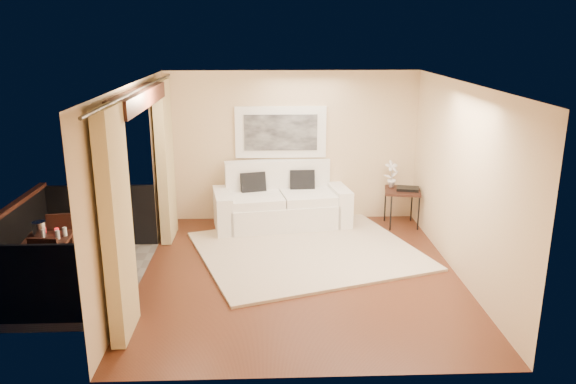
{
  "coord_description": "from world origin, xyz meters",
  "views": [
    {
      "loc": [
        -0.46,
        -7.42,
        3.4
      ],
      "look_at": [
        -0.15,
        0.61,
        1.05
      ],
      "focal_mm": 35.0,
      "sensor_mm": 36.0,
      "label": 1
    }
  ],
  "objects_px": {
    "orchid": "(392,174)",
    "balcony_chair_far": "(64,237)",
    "side_table": "(402,193)",
    "bistro_table": "(48,244)",
    "sofa": "(281,204)",
    "balcony_chair_near": "(42,269)",
    "ice_bucket": "(39,229)"
  },
  "relations": [
    {
      "from": "side_table",
      "to": "bistro_table",
      "type": "relative_size",
      "value": 1.05
    },
    {
      "from": "balcony_chair_near",
      "to": "ice_bucket",
      "type": "distance_m",
      "value": 0.83
    },
    {
      "from": "ice_bucket",
      "to": "orchid",
      "type": "bearing_deg",
      "value": 23.34
    },
    {
      "from": "side_table",
      "to": "balcony_chair_near",
      "type": "relative_size",
      "value": 0.8
    },
    {
      "from": "orchid",
      "to": "balcony_chair_far",
      "type": "distance_m",
      "value": 5.5
    },
    {
      "from": "bistro_table",
      "to": "orchid",
      "type": "bearing_deg",
      "value": 24.57
    },
    {
      "from": "orchid",
      "to": "bistro_table",
      "type": "height_order",
      "value": "orchid"
    },
    {
      "from": "sofa",
      "to": "bistro_table",
      "type": "bearing_deg",
      "value": -153.42
    },
    {
      "from": "orchid",
      "to": "bistro_table",
      "type": "relative_size",
      "value": 0.71
    },
    {
      "from": "balcony_chair_far",
      "to": "ice_bucket",
      "type": "xyz_separation_m",
      "value": [
        -0.19,
        -0.35,
        0.26
      ]
    },
    {
      "from": "orchid",
      "to": "bistro_table",
      "type": "distance_m",
      "value": 5.72
    },
    {
      "from": "orchid",
      "to": "balcony_chair_far",
      "type": "height_order",
      "value": "orchid"
    },
    {
      "from": "sofa",
      "to": "orchid",
      "type": "distance_m",
      "value": 2.05
    },
    {
      "from": "sofa",
      "to": "bistro_table",
      "type": "height_order",
      "value": "sofa"
    },
    {
      "from": "side_table",
      "to": "balcony_chair_far",
      "type": "relative_size",
      "value": 0.79
    },
    {
      "from": "bistro_table",
      "to": "balcony_chair_near",
      "type": "height_order",
      "value": "balcony_chair_near"
    },
    {
      "from": "side_table",
      "to": "bistro_table",
      "type": "bearing_deg",
      "value": -157.69
    },
    {
      "from": "side_table",
      "to": "orchid",
      "type": "height_order",
      "value": "orchid"
    },
    {
      "from": "sofa",
      "to": "balcony_chair_far",
      "type": "height_order",
      "value": "sofa"
    },
    {
      "from": "side_table",
      "to": "orchid",
      "type": "distance_m",
      "value": 0.39
    },
    {
      "from": "side_table",
      "to": "balcony_chair_far",
      "type": "xyz_separation_m",
      "value": [
        -5.3,
        -1.77,
        -0.09
      ]
    },
    {
      "from": "sofa",
      "to": "ice_bucket",
      "type": "relative_size",
      "value": 12.34
    },
    {
      "from": "side_table",
      "to": "balcony_chair_far",
      "type": "bearing_deg",
      "value": -161.51
    },
    {
      "from": "side_table",
      "to": "balcony_chair_far",
      "type": "height_order",
      "value": "balcony_chair_far"
    },
    {
      "from": "sofa",
      "to": "orchid",
      "type": "xyz_separation_m",
      "value": [
        1.98,
        0.07,
        0.51
      ]
    },
    {
      "from": "balcony_chair_near",
      "to": "ice_bucket",
      "type": "xyz_separation_m",
      "value": [
        -0.28,
        0.73,
        0.27
      ]
    },
    {
      "from": "side_table",
      "to": "orchid",
      "type": "xyz_separation_m",
      "value": [
        -0.17,
        0.17,
        0.3
      ]
    },
    {
      "from": "sofa",
      "to": "bistro_table",
      "type": "xyz_separation_m",
      "value": [
        -3.21,
        -2.3,
        0.2
      ]
    },
    {
      "from": "bistro_table",
      "to": "balcony_chair_far",
      "type": "bearing_deg",
      "value": 81.94
    },
    {
      "from": "balcony_chair_near",
      "to": "ice_bucket",
      "type": "relative_size",
      "value": 4.45
    },
    {
      "from": "balcony_chair_far",
      "to": "sofa",
      "type": "bearing_deg",
      "value": -157.34
    },
    {
      "from": "side_table",
      "to": "ice_bucket",
      "type": "relative_size",
      "value": 3.56
    }
  ]
}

